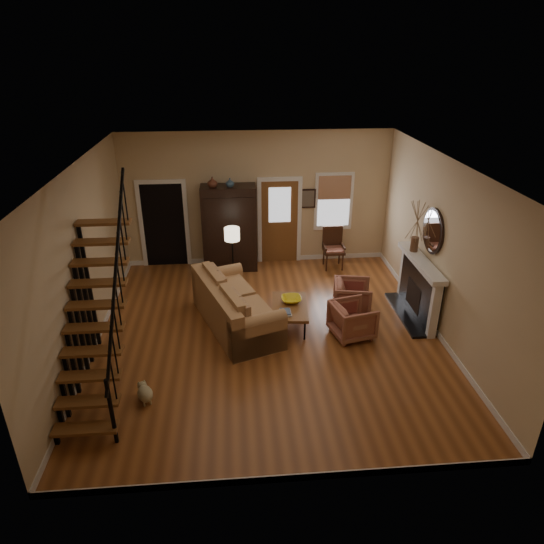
{
  "coord_description": "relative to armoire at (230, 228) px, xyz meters",
  "views": [
    {
      "loc": [
        -0.61,
        -7.94,
        5.14
      ],
      "look_at": [
        0.1,
        0.4,
        1.15
      ],
      "focal_mm": 32.0,
      "sensor_mm": 36.0,
      "label": 1
    }
  ],
  "objects": [
    {
      "name": "bowl",
      "position": [
        1.19,
        -2.7,
        -0.55
      ],
      "size": [
        0.4,
        0.4,
        0.1
      ],
      "primitive_type": "imported",
      "color": "gold",
      "rests_on": "coffee_table"
    },
    {
      "name": "armoire",
      "position": [
        0.0,
        0.0,
        0.0
      ],
      "size": [
        1.3,
        0.6,
        2.1
      ],
      "primitive_type": null,
      "color": "black",
      "rests_on": "ground"
    },
    {
      "name": "fireplace",
      "position": [
        3.83,
        -2.65,
        -0.31
      ],
      "size": [
        0.33,
        1.95,
        2.3
      ],
      "color": "black",
      "rests_on": "ground"
    },
    {
      "name": "dog",
      "position": [
        -1.38,
        -4.93,
        -0.91
      ],
      "size": [
        0.36,
        0.45,
        0.28
      ],
      "primitive_type": null,
      "rotation": [
        0.0,
        0.0,
        0.4
      ],
      "color": "tan",
      "rests_on": "ground"
    },
    {
      "name": "staircase",
      "position": [
        -2.08,
        -4.45,
        0.55
      ],
      "size": [
        0.94,
        2.8,
        3.2
      ],
      "primitive_type": null,
      "color": "brown",
      "rests_on": "ground"
    },
    {
      "name": "room",
      "position": [
        0.29,
        -1.39,
        0.46
      ],
      "size": [
        7.0,
        7.33,
        3.3
      ],
      "color": "#955226",
      "rests_on": "ground"
    },
    {
      "name": "floor_lamp",
      "position": [
        0.06,
        -1.14,
        -0.31
      ],
      "size": [
        0.4,
        0.4,
        1.47
      ],
      "primitive_type": null,
      "rotation": [
        0.0,
        0.0,
        0.21
      ],
      "color": "black",
      "rests_on": "ground"
    },
    {
      "name": "vase_a",
      "position": [
        -0.35,
        -0.1,
        1.17
      ],
      "size": [
        0.24,
        0.24,
        0.25
      ],
      "primitive_type": "imported",
      "color": "#4C2619",
      "rests_on": "armoire"
    },
    {
      "name": "armchair_left",
      "position": [
        2.29,
        -3.32,
        -0.71
      ],
      "size": [
        0.91,
        0.89,
        0.69
      ],
      "primitive_type": "imported",
      "rotation": [
        0.0,
        0.0,
        1.81
      ],
      "color": "brown",
      "rests_on": "ground"
    },
    {
      "name": "coffee_table",
      "position": [
        1.14,
        -2.85,
        -0.82
      ],
      "size": [
        0.79,
        1.24,
        0.45
      ],
      "primitive_type": null,
      "rotation": [
        0.0,
        0.0,
        -0.09
      ],
      "color": "brown",
      "rests_on": "ground"
    },
    {
      "name": "armchair_right",
      "position": [
        2.5,
        -2.42,
        -0.7
      ],
      "size": [
        0.89,
        0.87,
        0.69
      ],
      "primitive_type": "imported",
      "rotation": [
        0.0,
        0.0,
        1.39
      ],
      "color": "brown",
      "rests_on": "ground"
    },
    {
      "name": "sofa",
      "position": [
        0.09,
        -2.74,
        -0.59
      ],
      "size": [
        1.83,
        2.68,
        0.92
      ],
      "primitive_type": null,
      "rotation": [
        0.0,
        0.0,
        0.34
      ],
      "color": "#AD7D4E",
      "rests_on": "ground"
    },
    {
      "name": "books",
      "position": [
        1.02,
        -3.15,
        -0.57
      ],
      "size": [
        0.22,
        0.29,
        0.05
      ],
      "primitive_type": null,
      "color": "beige",
      "rests_on": "coffee_table"
    },
    {
      "name": "side_chair",
      "position": [
        2.55,
        -0.2,
        -0.54
      ],
      "size": [
        0.54,
        0.54,
        1.02
      ],
      "primitive_type": null,
      "color": "#3B2113",
      "rests_on": "ground"
    },
    {
      "name": "vase_b",
      "position": [
        0.05,
        -0.1,
        1.16
      ],
      "size": [
        0.2,
        0.2,
        0.21
      ],
      "primitive_type": "imported",
      "color": "#334C60",
      "rests_on": "armoire"
    }
  ]
}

